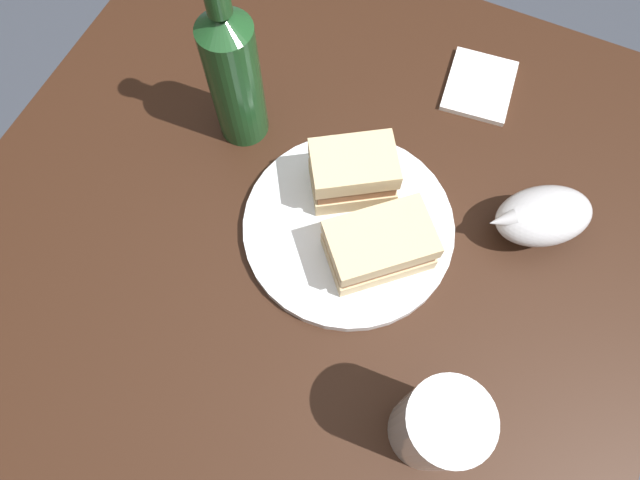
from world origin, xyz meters
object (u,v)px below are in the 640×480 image
(cider_bottle, at_px, (233,73))
(napkin, at_px, (479,86))
(plate, at_px, (348,227))
(pint_glass, at_px, (435,427))
(gravy_boat, at_px, (542,216))
(sandwich_half_left, at_px, (379,245))
(sandwich_half_right, at_px, (353,173))

(cider_bottle, relative_size, napkin, 2.50)
(plate, relative_size, napkin, 2.40)
(pint_glass, height_order, gravy_boat, pint_glass)
(sandwich_half_left, distance_m, cider_bottle, 0.27)
(plate, distance_m, sandwich_half_right, 0.07)
(gravy_boat, bearing_deg, plate, -65.77)
(pint_glass, xyz_separation_m, cider_bottle, (-0.27, -0.36, 0.05))
(napkin, bearing_deg, gravy_boat, 35.12)
(gravy_boat, height_order, napkin, gravy_boat)
(pint_glass, height_order, napkin, pint_glass)
(cider_bottle, bearing_deg, gravy_boat, 91.70)
(plate, bearing_deg, pint_glass, 42.78)
(sandwich_half_left, distance_m, gravy_boat, 0.20)
(gravy_boat, xyz_separation_m, napkin, (-0.18, -0.13, -0.04))
(sandwich_half_left, bearing_deg, gravy_boat, 125.72)
(cider_bottle, distance_m, napkin, 0.35)
(sandwich_half_left, relative_size, sandwich_half_right, 1.14)
(sandwich_half_right, relative_size, pint_glass, 0.87)
(pint_glass, relative_size, gravy_boat, 1.01)
(sandwich_half_right, bearing_deg, cider_bottle, -100.92)
(plate, bearing_deg, cider_bottle, -113.45)
(sandwich_half_right, bearing_deg, plate, 19.66)
(sandwich_half_left, bearing_deg, plate, -115.48)
(gravy_boat, relative_size, cider_bottle, 0.51)
(cider_bottle, bearing_deg, napkin, 125.76)
(plate, height_order, napkin, plate)
(cider_bottle, bearing_deg, sandwich_half_left, 66.14)
(sandwich_half_left, distance_m, pint_glass, 0.21)
(gravy_boat, height_order, cider_bottle, cider_bottle)
(sandwich_half_left, xyz_separation_m, napkin, (-0.30, 0.03, -0.04))
(plate, relative_size, sandwich_half_right, 2.15)
(napkin, bearing_deg, sandwich_half_right, -23.30)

